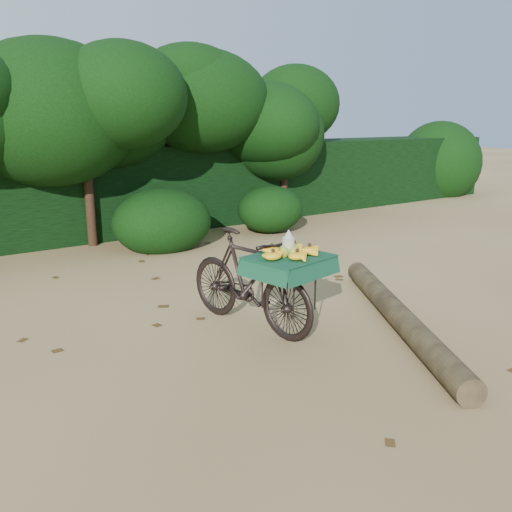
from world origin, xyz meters
TOP-DOWN VIEW (x-y plane):
  - ground at (0.00, 0.00)m, footprint 80.00×80.00m
  - vendor_bicycle at (0.58, 0.09)m, footprint 1.01×1.99m
  - fallen_log at (2.02, -0.86)m, footprint 2.17×3.38m
  - hedge_backdrop at (0.00, 6.30)m, footprint 26.00×1.80m
  - tree_row at (-0.65, 5.50)m, footprint 14.50×2.00m
  - bush_clumps at (0.50, 4.30)m, footprint 8.80×1.70m
  - leaf_litter at (0.00, 0.65)m, footprint 7.00×7.30m

SIDE VIEW (x-z plane):
  - ground at x=0.00m, z-range 0.00..0.00m
  - leaf_litter at x=0.00m, z-range 0.00..0.01m
  - fallen_log at x=2.02m, z-range 0.00..0.27m
  - bush_clumps at x=0.50m, z-range 0.00..0.90m
  - vendor_bicycle at x=0.58m, z-range 0.01..1.17m
  - hedge_backdrop at x=0.00m, z-range 0.00..1.80m
  - tree_row at x=-0.65m, z-range 0.00..4.00m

